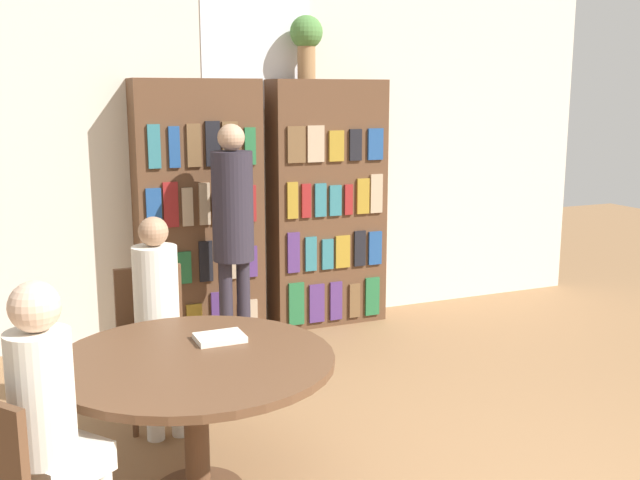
% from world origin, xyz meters
% --- Properties ---
extents(wall_back, '(6.40, 0.07, 3.00)m').
position_xyz_m(wall_back, '(0.00, 3.83, 1.51)').
color(wall_back, beige).
rests_on(wall_back, ground_plane).
extents(bookshelf_left, '(0.97, 0.34, 2.04)m').
position_xyz_m(bookshelf_left, '(-0.55, 3.64, 1.02)').
color(bookshelf_left, brown).
rests_on(bookshelf_left, ground_plane).
extents(bookshelf_right, '(0.97, 0.34, 2.04)m').
position_xyz_m(bookshelf_right, '(0.55, 3.64, 1.01)').
color(bookshelf_right, brown).
rests_on(bookshelf_right, ground_plane).
extents(flower_vase, '(0.26, 0.26, 0.50)m').
position_xyz_m(flower_vase, '(0.36, 3.64, 2.35)').
color(flower_vase, '#997047').
rests_on(flower_vase, bookshelf_right).
extents(reading_table, '(1.33, 1.33, 0.71)m').
position_xyz_m(reading_table, '(-1.18, 1.31, 0.61)').
color(reading_table, brown).
rests_on(reading_table, ground_plane).
extents(chair_left_side, '(0.40, 0.40, 0.91)m').
position_xyz_m(chair_left_side, '(-1.18, 2.31, 0.51)').
color(chair_left_side, brown).
rests_on(chair_left_side, ground_plane).
extents(seated_reader_left, '(0.26, 0.37, 1.25)m').
position_xyz_m(seated_reader_left, '(-1.18, 2.13, 0.71)').
color(seated_reader_left, silver).
rests_on(seated_reader_left, ground_plane).
extents(seated_reader_right, '(0.40, 0.38, 1.27)m').
position_xyz_m(seated_reader_right, '(-1.84, 0.82, 0.72)').
color(seated_reader_right, silver).
rests_on(seated_reader_right, ground_plane).
extents(librarian_standing, '(0.30, 0.57, 1.72)m').
position_xyz_m(librarian_standing, '(-0.42, 3.14, 1.05)').
color(librarian_standing, '#28232D').
rests_on(librarian_standing, ground_plane).
extents(open_book_on_table, '(0.24, 0.18, 0.03)m').
position_xyz_m(open_book_on_table, '(-1.00, 1.48, 0.72)').
color(open_book_on_table, silver).
rests_on(open_book_on_table, reading_table).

